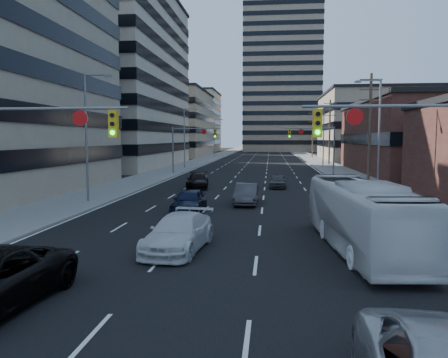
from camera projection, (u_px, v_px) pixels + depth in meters
name	position (u px, v px, depth m)	size (l,w,h in m)	color
ground	(168.00, 339.00, 9.94)	(400.00, 400.00, 0.00)	black
road_surface	(263.00, 153.00, 138.65)	(18.00, 300.00, 0.02)	black
sidewalk_left	(227.00, 152.00, 139.85)	(5.00, 300.00, 0.15)	slate
sidewalk_right	(300.00, 153.00, 137.44)	(5.00, 300.00, 0.15)	slate
office_left_mid	(90.00, 80.00, 70.88)	(26.00, 34.00, 28.00)	#ADA089
office_left_far	(167.00, 125.00, 110.73)	(20.00, 30.00, 16.00)	gray
storefront_right_mid	(439.00, 139.00, 56.50)	(20.00, 30.00, 9.00)	#472119
office_right_far	(377.00, 127.00, 93.79)	(22.00, 28.00, 14.00)	gray
apartment_tower	(282.00, 69.00, 155.12)	(26.00, 26.00, 58.00)	gray
bg_block_left	(182.00, 122.00, 150.57)	(24.00, 24.00, 20.00)	#ADA089
bg_block_right	(367.00, 134.00, 134.73)	(22.00, 22.00, 12.00)	gray
signal_near_left	(36.00, 144.00, 18.24)	(6.59, 0.33, 6.00)	slate
signal_near_right	(406.00, 145.00, 16.67)	(6.59, 0.33, 6.00)	slate
signal_far_left	(191.00, 140.00, 54.90)	(6.09, 0.33, 6.00)	slate
signal_far_right	(315.00, 140.00, 53.28)	(6.09, 0.33, 6.00)	slate
utility_pole_block	(370.00, 126.00, 43.76)	(2.20, 0.28, 11.00)	#4C3D2D
utility_pole_midblock	(330.00, 131.00, 73.47)	(2.20, 0.28, 11.00)	#4C3D2D
utility_pole_distant	(313.00, 133.00, 103.17)	(2.20, 0.28, 11.00)	#4C3D2D
streetlight_left_near	(88.00, 131.00, 30.36)	(2.03, 0.22, 9.00)	slate
streetlight_left_mid	(185.00, 135.00, 65.01)	(2.03, 0.22, 9.00)	slate
streetlight_left_far	(215.00, 136.00, 99.67)	(2.03, 0.22, 9.00)	slate
streetlight_right_near	(377.00, 132.00, 33.14)	(2.03, 0.22, 9.00)	slate
streetlight_right_far	(323.00, 135.00, 67.79)	(2.03, 0.22, 9.00)	slate
white_van	(179.00, 233.00, 17.77)	(2.05, 5.04, 1.46)	silver
transit_bus	(361.00, 216.00, 17.73)	(2.40, 10.25, 2.85)	silver
sedan_blue	(189.00, 201.00, 26.75)	(1.73, 4.29, 1.46)	black
sedan_grey_center	(246.00, 194.00, 30.25)	(1.51, 4.32, 1.42)	#393A3C
sedan_black_far	(197.00, 181.00, 39.89)	(1.95, 4.80, 1.39)	black
sedan_grey_right	(278.00, 181.00, 40.20)	(1.49, 3.71, 1.26)	#39393C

